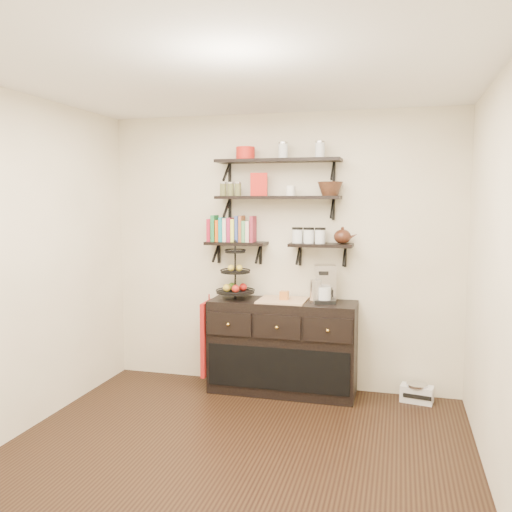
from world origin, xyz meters
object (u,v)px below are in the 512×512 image
at_px(sideboard, 282,347).
at_px(radio, 417,393).
at_px(coffee_maker, 325,285).
at_px(fruit_stand, 236,279).

xyz_separation_m(sideboard, radio, (1.26, 0.06, -0.37)).
bearing_deg(radio, sideboard, -166.88).
bearing_deg(sideboard, coffee_maker, 3.50).
relative_size(fruit_stand, radio, 1.76).
height_order(coffee_maker, radio, coffee_maker).
bearing_deg(coffee_maker, sideboard, 171.66).
distance_m(fruit_stand, radio, 2.00).
xyz_separation_m(sideboard, fruit_stand, (-0.47, 0.00, 0.64)).
height_order(fruit_stand, radio, fruit_stand).
bearing_deg(coffee_maker, fruit_stand, 169.49).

